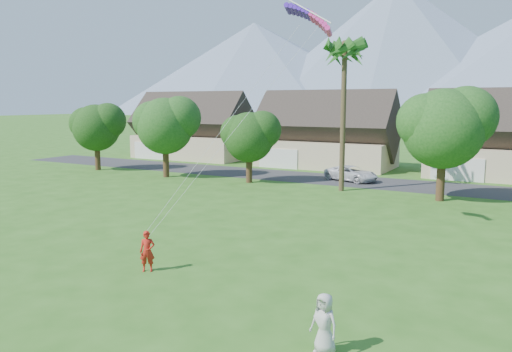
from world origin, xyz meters
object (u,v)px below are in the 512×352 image
Objects in this scene: watcher at (324,324)px; parafoil_kite at (311,16)px; kite_flyer at (147,251)px; parked_car at (351,173)px.

parafoil_kite reaches higher than watcher.
kite_flyer is at bearing 176.60° from watcher.
kite_flyer reaches higher than parked_car.
watcher is at bearing -144.50° from parked_car.
parafoil_kite is (3.96, 8.60, 10.95)m from kite_flyer.
kite_flyer is at bearing -160.86° from parked_car.
watcher is 0.36× the size of parked_car.
parked_car is at bearing 121.38° from watcher.
watcher is at bearing -70.68° from parafoil_kite.
parked_car is (-9.80, 32.15, -0.20)m from watcher.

